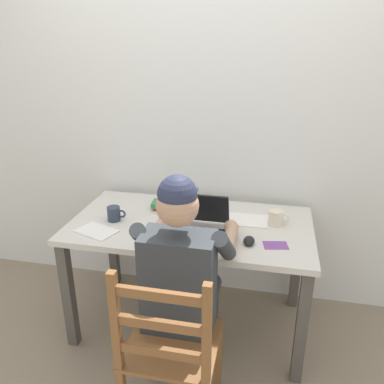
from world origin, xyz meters
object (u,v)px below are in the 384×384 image
(coffee_mug_dark, at_px, (114,214))
(landscape_photo_print, at_px, (276,245))
(laptop, at_px, (197,225))
(seated_person, at_px, (184,274))
(wooden_chair, at_px, (170,350))
(desk, at_px, (191,237))
(computer_mouse, at_px, (249,241))
(coffee_mug_white, at_px, (276,218))
(book_stack_main, at_px, (167,205))

(coffee_mug_dark, bearing_deg, landscape_photo_print, -6.40)
(laptop, bearing_deg, seated_person, -90.33)
(seated_person, relative_size, wooden_chair, 1.32)
(desk, distance_m, laptop, 0.21)
(computer_mouse, relative_size, landscape_photo_print, 0.77)
(desk, relative_size, coffee_mug_white, 11.74)
(coffee_mug_white, bearing_deg, coffee_mug_dark, -171.30)
(desk, bearing_deg, coffee_mug_dark, -171.66)
(desk, height_order, landscape_photo_print, landscape_photo_print)
(desk, distance_m, landscape_photo_print, 0.54)
(seated_person, xyz_separation_m, landscape_photo_print, (0.44, 0.28, 0.06))
(wooden_chair, xyz_separation_m, coffee_mug_dark, (-0.52, 0.67, 0.33))
(desk, bearing_deg, wooden_chair, -84.95)
(desk, xyz_separation_m, wooden_chair, (0.07, -0.74, -0.19))
(seated_person, distance_m, coffee_mug_dark, 0.66)
(wooden_chair, distance_m, laptop, 0.70)
(book_stack_main, bearing_deg, seated_person, -67.73)
(wooden_chair, bearing_deg, desk, 95.05)
(coffee_mug_dark, bearing_deg, book_stack_main, 41.64)
(seated_person, height_order, computer_mouse, seated_person)
(laptop, relative_size, book_stack_main, 1.67)
(book_stack_main, height_order, landscape_photo_print, book_stack_main)
(laptop, distance_m, book_stack_main, 0.40)
(desk, relative_size, computer_mouse, 14.45)
(wooden_chair, xyz_separation_m, book_stack_main, (-0.26, 0.91, 0.31))
(laptop, bearing_deg, landscape_photo_print, -6.27)
(wooden_chair, xyz_separation_m, computer_mouse, (0.30, 0.56, 0.30))
(desk, relative_size, landscape_photo_print, 11.12)
(seated_person, height_order, landscape_photo_print, seated_person)
(laptop, height_order, coffee_mug_white, laptop)
(seated_person, bearing_deg, desk, 98.09)
(coffee_mug_dark, bearing_deg, desk, 8.34)
(book_stack_main, bearing_deg, desk, -41.43)
(seated_person, bearing_deg, landscape_photo_print, 32.85)
(landscape_photo_print, bearing_deg, coffee_mug_dark, 162.66)
(landscape_photo_print, bearing_deg, coffee_mug_white, 80.13)
(landscape_photo_print, bearing_deg, desk, 149.92)
(wooden_chair, relative_size, laptop, 2.85)
(computer_mouse, distance_m, book_stack_main, 0.66)
(laptop, bearing_deg, wooden_chair, -90.18)
(wooden_chair, bearing_deg, coffee_mug_white, 62.02)
(coffee_mug_white, bearing_deg, laptop, -154.49)
(desk, bearing_deg, computer_mouse, -26.85)
(landscape_photo_print, bearing_deg, laptop, 162.78)
(seated_person, bearing_deg, coffee_mug_dark, 143.20)
(coffee_mug_white, relative_size, book_stack_main, 0.62)
(seated_person, bearing_deg, computer_mouse, 42.74)
(desk, height_order, computer_mouse, computer_mouse)
(wooden_chair, bearing_deg, coffee_mug_dark, 127.94)
(laptop, height_order, coffee_mug_dark, laptop)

